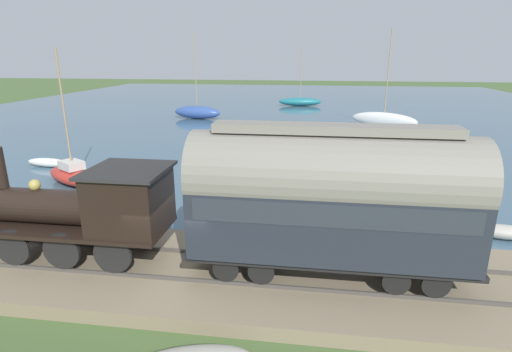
# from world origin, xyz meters

# --- Properties ---
(ground_plane) EXTENTS (200.00, 200.00, 0.00)m
(ground_plane) POSITION_xyz_m (0.00, 0.00, 0.00)
(ground_plane) COLOR #476033
(harbor_water) EXTENTS (80.00, 80.00, 0.01)m
(harbor_water) POSITION_xyz_m (43.05, 0.00, 0.00)
(harbor_water) COLOR #426075
(harbor_water) RESTS_ON ground
(rail_embankment) EXTENTS (5.15, 56.00, 0.54)m
(rail_embankment) POSITION_xyz_m (0.18, 0.00, 0.21)
(rail_embankment) COLOR #84755B
(rail_embankment) RESTS_ON ground
(steam_locomotive) EXTENTS (2.31, 6.55, 3.53)m
(steam_locomotive) POSITION_xyz_m (0.18, 2.78, 2.28)
(steam_locomotive) COLOR black
(steam_locomotive) RESTS_ON rail_embankment
(passenger_coach) EXTENTS (2.39, 8.19, 4.47)m
(passenger_coach) POSITION_xyz_m (0.18, -4.53, 2.98)
(passenger_coach) COLOR black
(passenger_coach) RESTS_ON rail_embankment
(sailboat_blue) EXTENTS (2.69, 5.60, 9.03)m
(sailboat_blue) POSITION_xyz_m (31.94, 8.59, 0.73)
(sailboat_blue) COLOR #335199
(sailboat_blue) RESTS_ON harbor_water
(sailboat_red) EXTENTS (3.53, 4.44, 7.15)m
(sailboat_red) POSITION_xyz_m (8.64, 8.88, 0.52)
(sailboat_red) COLOR #B72D23
(sailboat_red) RESTS_ON harbor_water
(sailboat_teal) EXTENTS (2.20, 5.90, 7.30)m
(sailboat_teal) POSITION_xyz_m (44.93, -2.20, 0.59)
(sailboat_teal) COLOR #1E707A
(sailboat_teal) RESTS_ON harbor_water
(sailboat_white) EXTENTS (3.83, 6.13, 9.08)m
(sailboat_white) POSITION_xyz_m (29.26, -10.80, 0.76)
(sailboat_white) COLOR white
(sailboat_white) RESTS_ON harbor_water
(rowboat_far_out) EXTENTS (0.95, 2.98, 0.56)m
(rowboat_far_out) POSITION_xyz_m (11.56, 12.39, 0.29)
(rowboat_far_out) COLOR silver
(rowboat_far_out) RESTS_ON harbor_water
(rowboat_off_pier) EXTENTS (1.06, 2.50, 0.55)m
(rowboat_off_pier) POSITION_xyz_m (4.59, -11.43, 0.28)
(rowboat_off_pier) COLOR #B7B2A3
(rowboat_off_pier) RESTS_ON harbor_water
(rowboat_mid_harbor) EXTENTS (2.38, 2.58, 0.42)m
(rowboat_mid_harbor) POSITION_xyz_m (4.79, -4.52, 0.22)
(rowboat_mid_harbor) COLOR #B7B2A3
(rowboat_mid_harbor) RESTS_ON harbor_water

